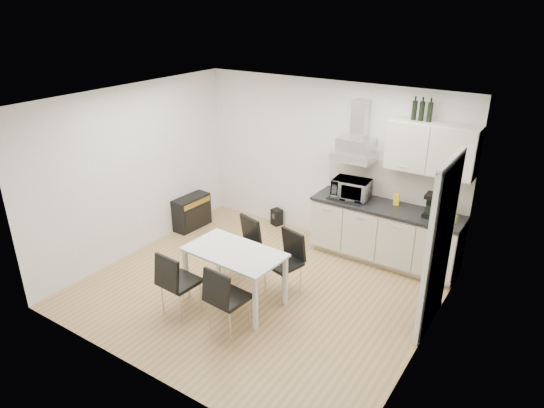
% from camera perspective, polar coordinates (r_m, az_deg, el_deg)
% --- Properties ---
extents(ground, '(4.50, 4.50, 0.00)m').
position_cam_1_polar(ground, '(6.84, -1.75, -9.96)').
color(ground, tan).
rests_on(ground, ground).
extents(wall_back, '(4.50, 0.10, 2.60)m').
position_cam_1_polar(wall_back, '(7.84, 6.56, 4.90)').
color(wall_back, white).
rests_on(wall_back, ground).
extents(wall_front, '(4.50, 0.10, 2.60)m').
position_cam_1_polar(wall_front, '(4.91, -15.54, -7.57)').
color(wall_front, white).
rests_on(wall_front, ground).
extents(wall_left, '(0.10, 4.00, 2.60)m').
position_cam_1_polar(wall_left, '(7.66, -15.83, 3.72)').
color(wall_left, white).
rests_on(wall_left, ground).
extents(wall_right, '(0.10, 4.00, 2.60)m').
position_cam_1_polar(wall_right, '(5.38, 18.23, -5.06)').
color(wall_right, white).
rests_on(wall_right, ground).
extents(ceiling, '(4.50, 4.50, 0.00)m').
position_cam_1_polar(ceiling, '(5.84, -2.06, 11.92)').
color(ceiling, white).
rests_on(ceiling, wall_back).
extents(doorway, '(0.08, 1.04, 2.10)m').
position_cam_1_polar(doorway, '(5.98, 19.05, -4.94)').
color(doorway, white).
rests_on(doorway, ground).
extents(kitchenette, '(2.22, 0.64, 2.52)m').
position_cam_1_polar(kitchenette, '(7.35, 13.67, -0.82)').
color(kitchenette, beige).
rests_on(kitchenette, ground).
extents(dining_table, '(1.30, 0.79, 0.75)m').
position_cam_1_polar(dining_table, '(6.28, -4.44, -6.29)').
color(dining_table, white).
rests_on(dining_table, ground).
extents(chair_far_left, '(0.56, 0.60, 0.88)m').
position_cam_1_polar(chair_far_left, '(6.93, -3.74, -5.30)').
color(chair_far_left, black).
rests_on(chair_far_left, ground).
extents(chair_far_right, '(0.55, 0.59, 0.88)m').
position_cam_1_polar(chair_far_right, '(6.55, 1.29, -7.09)').
color(chair_far_right, black).
rests_on(chair_far_right, ground).
extents(chair_near_left, '(0.47, 0.53, 0.88)m').
position_cam_1_polar(chair_near_left, '(6.26, -10.73, -9.06)').
color(chair_near_left, black).
rests_on(chair_near_left, ground).
extents(chair_near_right, '(0.48, 0.54, 0.88)m').
position_cam_1_polar(chair_near_right, '(5.89, -5.12, -11.00)').
color(chair_near_right, black).
rests_on(chair_near_right, ground).
extents(guitar_amp, '(0.33, 0.70, 0.57)m').
position_cam_1_polar(guitar_amp, '(8.56, -9.42, -0.94)').
color(guitar_amp, black).
rests_on(guitar_amp, ground).
extents(floor_speaker, '(0.22, 0.21, 0.29)m').
position_cam_1_polar(floor_speaker, '(8.59, 0.57, -1.54)').
color(floor_speaker, black).
rests_on(floor_speaker, ground).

